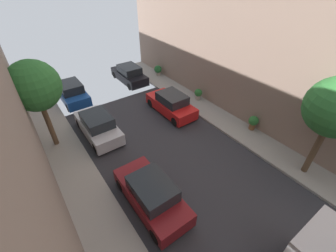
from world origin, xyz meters
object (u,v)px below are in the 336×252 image
at_px(street_tree_0, 34,86).
at_px(potted_plant_5, 158,70).
at_px(parked_car_left_5, 72,92).
at_px(potted_plant_1, 198,94).
at_px(parked_car_left_4, 98,126).
at_px(potted_plant_3, 253,122).
at_px(parked_car_right_3, 129,75).
at_px(parked_car_right_2, 171,104).
at_px(parked_car_left_3, 152,194).

xyz_separation_m(street_tree_0, potted_plant_5, (10.77, 4.89, -3.33)).
relative_size(parked_car_left_5, potted_plant_1, 4.84).
bearing_deg(parked_car_left_4, parked_car_left_5, 90.00).
bearing_deg(potted_plant_3, parked_car_right_3, 104.69).
bearing_deg(parked_car_left_5, parked_car_right_2, -48.63).
bearing_deg(potted_plant_5, potted_plant_3, -89.10).
height_order(parked_car_right_2, street_tree_0, street_tree_0).
relative_size(parked_car_right_2, potted_plant_1, 4.84).
bearing_deg(parked_car_right_2, street_tree_0, 171.94).
height_order(parked_car_left_3, parked_car_left_5, same).
distance_m(parked_car_left_3, parked_car_left_4, 6.39).
bearing_deg(potted_plant_5, parked_car_right_2, -115.28).
bearing_deg(parked_car_right_3, potted_plant_3, -75.31).
distance_m(parked_car_left_3, potted_plant_1, 10.15).
bearing_deg(parked_car_right_2, potted_plant_1, 3.02).
xyz_separation_m(parked_car_left_5, potted_plant_5, (8.24, -0.12, -0.05)).
bearing_deg(parked_car_right_3, parked_car_left_3, -113.62).
height_order(parked_car_right_2, potted_plant_5, parked_car_right_2).
relative_size(parked_car_left_3, potted_plant_1, 4.84).
bearing_deg(street_tree_0, potted_plant_5, 24.40).
height_order(parked_car_right_2, potted_plant_3, parked_car_right_2).
xyz_separation_m(parked_car_left_3, parked_car_right_3, (5.40, 12.35, 0.00)).
bearing_deg(parked_car_left_5, potted_plant_5, -0.83).
xyz_separation_m(potted_plant_1, potted_plant_3, (0.21, -5.11, 0.08)).
bearing_deg(parked_car_left_3, potted_plant_1, 36.04).
distance_m(parked_car_left_4, potted_plant_5, 9.87).
xyz_separation_m(parked_car_left_4, potted_plant_1, (8.20, -0.42, -0.09)).
xyz_separation_m(parked_car_left_3, potted_plant_5, (8.24, 11.83, -0.05)).
height_order(parked_car_left_3, parked_car_right_3, same).
bearing_deg(potted_plant_5, parked_car_right_3, 169.73).
bearing_deg(street_tree_0, parked_car_right_3, 34.25).
bearing_deg(parked_car_left_3, street_tree_0, 110.06).
height_order(parked_car_left_5, potted_plant_1, parked_car_left_5).
bearing_deg(parked_car_left_3, parked_car_left_5, 90.00).
bearing_deg(parked_car_left_5, street_tree_0, -116.85).
bearing_deg(potted_plant_1, potted_plant_3, -87.67).
bearing_deg(parked_car_left_3, parked_car_left_4, 90.00).
xyz_separation_m(parked_car_right_3, street_tree_0, (-7.94, -5.40, 3.28)).
height_order(potted_plant_1, potted_plant_5, potted_plant_5).
bearing_deg(potted_plant_5, street_tree_0, -155.60).
bearing_deg(street_tree_0, parked_car_left_5, 63.15).
distance_m(potted_plant_3, potted_plant_5, 10.97).
xyz_separation_m(parked_car_right_2, potted_plant_3, (3.01, -4.96, -0.01)).
height_order(parked_car_left_3, street_tree_0, street_tree_0).
xyz_separation_m(parked_car_left_5, potted_plant_1, (8.20, -5.98, -0.09)).
bearing_deg(parked_car_left_3, parked_car_right_3, 66.38).
height_order(parked_car_left_4, potted_plant_1, parked_car_left_4).
xyz_separation_m(parked_car_left_4, potted_plant_5, (8.24, 5.44, -0.05)).
relative_size(parked_car_left_3, parked_car_right_2, 1.00).
relative_size(street_tree_0, potted_plant_3, 5.37).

